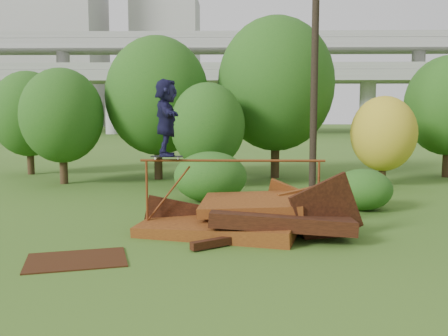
{
  "coord_description": "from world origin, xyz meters",
  "views": [
    {
      "loc": [
        -0.49,
        -11.06,
        3.06
      ],
      "look_at": [
        -0.8,
        2.0,
        1.6
      ],
      "focal_mm": 40.0,
      "sensor_mm": 36.0,
      "label": 1
    }
  ],
  "objects_px": {
    "scrap_pile": "(248,219)",
    "utility_pole": "(315,61)",
    "skater": "(166,118)",
    "flat_plate": "(76,260)"
  },
  "relations": [
    {
      "from": "scrap_pile",
      "to": "utility_pole",
      "type": "distance_m",
      "value": 9.11
    },
    {
      "from": "skater",
      "to": "utility_pole",
      "type": "xyz_separation_m",
      "value": [
        4.81,
        7.24,
        2.1
      ]
    },
    {
      "from": "flat_plate",
      "to": "skater",
      "type": "bearing_deg",
      "value": 58.75
    },
    {
      "from": "flat_plate",
      "to": "scrap_pile",
      "type": "bearing_deg",
      "value": 34.28
    },
    {
      "from": "skater",
      "to": "flat_plate",
      "type": "height_order",
      "value": "skater"
    },
    {
      "from": "skater",
      "to": "flat_plate",
      "type": "xyz_separation_m",
      "value": [
        -1.55,
        -2.56,
        -2.92
      ]
    },
    {
      "from": "skater",
      "to": "flat_plate",
      "type": "bearing_deg",
      "value": 140.94
    },
    {
      "from": "flat_plate",
      "to": "utility_pole",
      "type": "height_order",
      "value": "utility_pole"
    },
    {
      "from": "scrap_pile",
      "to": "skater",
      "type": "bearing_deg",
      "value": 177.41
    },
    {
      "from": "scrap_pile",
      "to": "flat_plate",
      "type": "distance_m",
      "value": 4.4
    }
  ]
}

